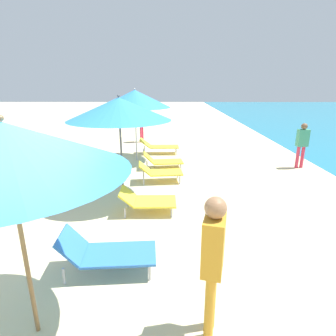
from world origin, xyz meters
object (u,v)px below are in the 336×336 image
lounger_farthest_inland (163,161)px  person_walking_far (143,120)px  umbrella_second (120,109)px  person_walking_near (304,142)px  umbrella_farthest (136,99)px  lounger_second_inland (148,200)px  person_walking_mid (214,255)px  lounger_farthest_shoreside (160,146)px  cooler_box (58,176)px  umbrella_nearest (7,148)px  lounger_second_shoreside (161,171)px  lounger_nearest_shoreside (107,252)px

lounger_farthest_inland → person_walking_far: bearing=97.8°
umbrella_second → lounger_farthest_inland: size_ratio=1.84×
umbrella_second → person_walking_near: umbrella_second is taller
umbrella_second → lounger_farthest_inland: 3.27m
umbrella_second → umbrella_farthest: (-0.02, 3.50, 0.04)m
lounger_second_inland → lounger_farthest_inland: bearing=84.7°
lounger_farthest_inland → person_walking_mid: bearing=-90.3°
lounger_farthest_shoreside → person_walking_far: 2.65m
person_walking_far → cooler_box: person_walking_far is taller
umbrella_second → lounger_second_inland: size_ratio=2.03×
umbrella_nearest → umbrella_second: size_ratio=1.00×
person_walking_near → person_walking_far: size_ratio=0.86×
person_walking_near → lounger_farthest_shoreside: bearing=-113.8°
lounger_farthest_shoreside → lounger_farthest_inland: (0.19, -2.04, -0.07)m
umbrella_farthest → person_walking_near: size_ratio=1.71×
lounger_second_shoreside → person_walking_far: (-1.06, 5.77, 0.78)m
lounger_second_shoreside → umbrella_farthest: 3.27m
cooler_box → lounger_nearest_shoreside: bearing=-59.8°
umbrella_nearest → person_walking_near: (6.13, 6.62, -1.31)m
cooler_box → lounger_farthest_inland: bearing=25.0°
lounger_second_inland → lounger_farthest_inland: lounger_farthest_inland is taller
umbrella_nearest → lounger_second_inland: bearing=71.1°
umbrella_nearest → lounger_second_shoreside: umbrella_nearest is taller
lounger_second_shoreside → person_walking_far: bearing=94.8°
lounger_farthest_inland → lounger_farthest_shoreside: bearing=89.0°
lounger_second_shoreside → lounger_farthest_shoreside: size_ratio=0.83×
umbrella_second → lounger_farthest_shoreside: (0.78, 4.46, -1.90)m
person_walking_far → umbrella_nearest: bearing=-71.5°
lounger_second_shoreside → person_walking_mid: 5.32m
lounger_farthest_shoreside → lounger_farthest_inland: 2.05m
lounger_farthest_inland → person_walking_near: 4.82m
lounger_second_inland → person_walking_near: size_ratio=0.82×
lounger_farthest_shoreside → person_walking_near: bearing=-22.5°
cooler_box → person_walking_mid: bearing=-53.6°
umbrella_farthest → lounger_farthest_shoreside: umbrella_farthest is taller
umbrella_nearest → person_walking_mid: 2.37m
lounger_nearest_shoreside → lounger_farthest_inland: (0.76, 5.45, -0.07)m
umbrella_farthest → person_walking_far: (-0.11, 3.33, -1.18)m
lounger_farthest_shoreside → person_walking_near: 5.37m
umbrella_second → umbrella_farthest: bearing=90.3°
person_walking_mid → cooler_box: bearing=141.5°
umbrella_second → person_walking_near: (5.74, 2.48, -1.31)m
lounger_farthest_inland → person_walking_near: bearing=-5.6°
umbrella_nearest → lounger_nearest_shoreside: bearing=61.5°
person_walking_mid → person_walking_far: 11.13m
person_walking_far → umbrella_farthest: bearing=-68.3°
lounger_second_shoreside → person_walking_mid: bearing=-87.6°
lounger_nearest_shoreside → lounger_farthest_inland: size_ratio=1.06×
umbrella_nearest → lounger_farthest_inland: (1.36, 6.56, -1.98)m
person_walking_near → cooler_box: (-7.87, -1.50, -0.74)m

